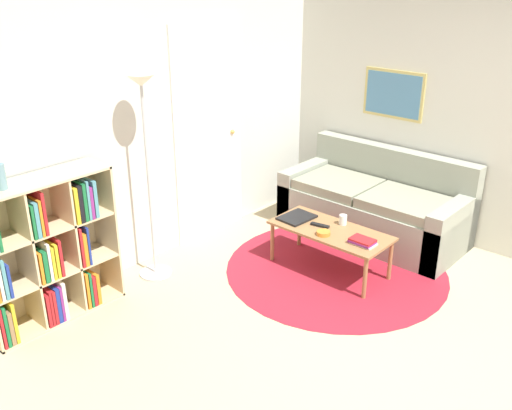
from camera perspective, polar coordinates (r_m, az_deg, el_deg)
The scene contains 14 objects.
ground_plane at distance 4.19m, azimuth 16.72°, elevation -15.97°, with size 14.00×14.00×0.00m, color tan.
wall_back at distance 5.18m, azimuth -9.74°, elevation 8.40°, with size 7.13×0.11×2.60m.
wall_right at distance 5.91m, azimuth 15.30°, elevation 9.86°, with size 0.08×5.72×2.60m.
rug at distance 5.26m, azimuth 7.97°, elevation -6.37°, with size 1.99×1.99×0.01m.
bookshelf at distance 4.59m, azimuth -20.47°, elevation -4.54°, with size 1.06×0.34×1.14m.
floor_lamp at distance 4.71m, azimuth -11.10°, elevation 7.73°, with size 0.29×0.29×1.78m.
couch at distance 5.90m, azimuth 11.93°, elevation -0.16°, with size 0.84×1.81×0.85m.
coffee_table at distance 5.10m, azimuth 7.45°, elevation -2.84°, with size 0.49×1.08×0.40m.
laptop at distance 5.26m, azimuth 4.10°, elevation -1.24°, with size 0.33×0.26×0.02m.
bowl at distance 4.96m, azimuth 6.76°, elevation -2.80°, with size 0.12×0.12×0.04m.
book_stack_on_table at distance 4.85m, azimuth 10.61°, elevation -3.61°, with size 0.15×0.21×0.05m.
cup at distance 5.17m, azimuth 8.69°, elevation -1.47°, with size 0.07×0.07×0.09m.
remote at distance 5.12m, azimuth 6.40°, elevation -2.03°, with size 0.08×0.18×0.02m.
bottle_right at distance 4.24m, azimuth -24.19°, elevation 2.66°, with size 0.07×0.07×0.23m.
Camera 1 is at (-3.08, -1.20, 2.57)m, focal length 40.00 mm.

